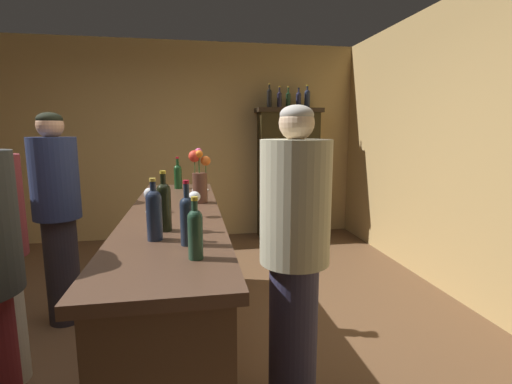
{
  "coord_description": "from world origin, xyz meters",
  "views": [
    {
      "loc": [
        0.33,
        -2.5,
        1.52
      ],
      "look_at": [
        0.81,
        0.29,
        1.05
      ],
      "focal_mm": 26.1,
      "sensor_mm": 36.0,
      "label": 1
    }
  ],
  "objects": [
    {
      "name": "bartender",
      "position": [
        0.84,
        -0.7,
        0.9
      ],
      "size": [
        0.36,
        0.36,
        1.65
      ],
      "rotation": [
        0.0,
        0.0,
        3.4
      ],
      "color": "#2C2A46",
      "rests_on": "ground"
    },
    {
      "name": "wall_back",
      "position": [
        0.0,
        2.92,
        1.36
      ],
      "size": [
        5.47,
        0.12,
        2.73
      ],
      "primitive_type": "cube",
      "color": "tan",
      "rests_on": "ground"
    },
    {
      "name": "wine_bottle_malbec",
      "position": [
        0.14,
        -0.65,
        1.13
      ],
      "size": [
        0.08,
        0.08,
        0.31
      ],
      "color": "#1F283D",
      "rests_on": "bar_counter"
    },
    {
      "name": "patron_redhead",
      "position": [
        -0.71,
        0.54,
        0.91
      ],
      "size": [
        0.35,
        0.35,
        1.66
      ],
      "rotation": [
        0.0,
        0.0,
        -0.84
      ],
      "color": "#28252E",
      "rests_on": "ground"
    },
    {
      "name": "wine_bottle_rose",
      "position": [
        0.3,
        -0.76,
        1.12
      ],
      "size": [
        0.07,
        0.07,
        0.31
      ],
      "color": "#1E2A3C",
      "rests_on": "bar_counter"
    },
    {
      "name": "bar_counter",
      "position": [
        0.2,
        -0.02,
        0.5
      ],
      "size": [
        0.61,
        2.63,
        0.99
      ],
      "color": "#4C3321",
      "rests_on": "ground"
    },
    {
      "name": "wine_bottle_riesling",
      "position": [
        0.17,
        -0.48,
        1.13
      ],
      "size": [
        0.08,
        0.08,
        0.33
      ],
      "color": "black",
      "rests_on": "bar_counter"
    },
    {
      "name": "display_bottle_left",
      "position": [
        1.4,
        2.63,
        1.97
      ],
      "size": [
        0.07,
        0.07,
        0.33
      ],
      "color": "black",
      "rests_on": "display_cabinet"
    },
    {
      "name": "display_bottle_midleft",
      "position": [
        1.55,
        2.63,
        1.96
      ],
      "size": [
        0.06,
        0.06,
        0.29
      ],
      "color": "#252237",
      "rests_on": "display_cabinet"
    },
    {
      "name": "wine_bottle_pinot",
      "position": [
        0.33,
        -0.96,
        1.11
      ],
      "size": [
        0.06,
        0.06,
        0.27
      ],
      "color": "#244531",
      "rests_on": "bar_counter"
    },
    {
      "name": "wine_glass_mid",
      "position": [
        0.34,
        -0.17,
        1.11
      ],
      "size": [
        0.08,
        0.08,
        0.16
      ],
      "color": "white",
      "rests_on": "bar_counter"
    },
    {
      "name": "display_bottle_right",
      "position": [
        1.95,
        2.63,
        1.97
      ],
      "size": [
        0.08,
        0.08,
        0.32
      ],
      "color": "#22293F",
      "rests_on": "display_cabinet"
    },
    {
      "name": "wall_right",
      "position": [
        2.73,
        0.0,
        1.36
      ],
      "size": [
        0.12,
        5.83,
        2.73
      ],
      "primitive_type": "cube",
      "color": "tan",
      "rests_on": "ground"
    },
    {
      "name": "display_bottle_midright",
      "position": [
        1.82,
        2.63,
        1.96
      ],
      "size": [
        0.07,
        0.07,
        0.28
      ],
      "color": "#25253E",
      "rests_on": "display_cabinet"
    },
    {
      "name": "flower_arrangement",
      "position": [
        0.38,
        0.29,
        1.18
      ],
      "size": [
        0.16,
        0.11,
        0.41
      ],
      "color": "#512F24",
      "rests_on": "bar_counter"
    },
    {
      "name": "display_cabinet",
      "position": [
        1.68,
        2.63,
        0.95
      ],
      "size": [
        0.91,
        0.38,
        1.83
      ],
      "color": "black",
      "rests_on": "ground"
    },
    {
      "name": "display_bottle_center",
      "position": [
        1.67,
        2.63,
        1.95
      ],
      "size": [
        0.06,
        0.06,
        0.29
      ],
      "color": "#203F24",
      "rests_on": "display_cabinet"
    },
    {
      "name": "floor",
      "position": [
        0.0,
        0.0,
        0.0
      ],
      "size": [
        7.42,
        7.42,
        0.0
      ],
      "primitive_type": "plane",
      "color": "brown",
      "rests_on": "ground"
    },
    {
      "name": "cheese_plate",
      "position": [
        0.4,
        0.87,
        0.99
      ],
      "size": [
        0.15,
        0.15,
        0.01
      ],
      "primitive_type": "cylinder",
      "color": "white",
      "rests_on": "bar_counter"
    },
    {
      "name": "wine_glass_front",
      "position": [
        0.04,
        0.03,
        1.1
      ],
      "size": [
        0.07,
        0.07,
        0.16
      ],
      "color": "white",
      "rests_on": "bar_counter"
    },
    {
      "name": "wine_bottle_merlot",
      "position": [
        0.2,
        1.03,
        1.11
      ],
      "size": [
        0.07,
        0.07,
        0.3
      ],
      "color": "#163919",
      "rests_on": "bar_counter"
    }
  ]
}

